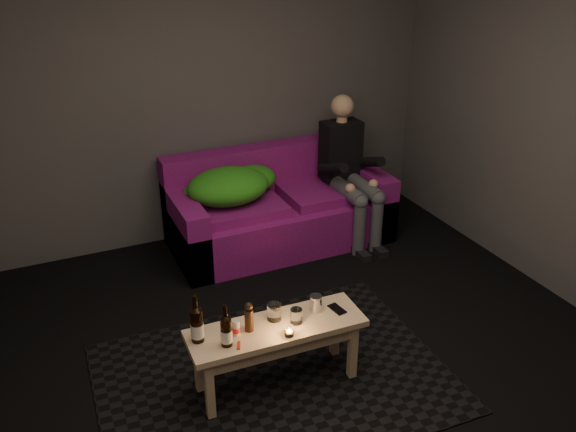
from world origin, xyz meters
name	(u,v)px	position (x,y,z in m)	size (l,w,h in m)	color
floor	(333,376)	(0.00, 0.00, 0.00)	(4.50, 4.50, 0.00)	black
room	(304,101)	(0.00, 0.47, 1.64)	(4.50, 4.50, 4.50)	silver
rug	(274,378)	(-0.35, 0.14, 0.00)	(2.12, 1.54, 0.01)	black
sofa	(278,210)	(0.42, 1.82, 0.29)	(1.88, 0.85, 0.81)	#6D0E57
green_blanket	(232,185)	(-0.01, 1.81, 0.61)	(0.83, 0.56, 0.28)	#2E8217
person	(349,168)	(1.02, 1.66, 0.65)	(0.34, 0.78, 1.26)	black
coffee_table	(276,336)	(-0.35, 0.09, 0.36)	(1.07, 0.37, 0.43)	tan
beer_bottle_a	(197,324)	(-0.81, 0.14, 0.54)	(0.08, 0.08, 0.30)	black
beer_bottle_b	(226,331)	(-0.67, 0.04, 0.53)	(0.07, 0.07, 0.26)	black
salt_shaker	(236,328)	(-0.59, 0.11, 0.48)	(0.04, 0.04, 0.09)	silver
pepper_mill	(249,320)	(-0.51, 0.11, 0.50)	(0.05, 0.05, 0.14)	black
tumbler_back	(274,312)	(-0.33, 0.15, 0.49)	(0.09, 0.09, 0.10)	white
tealight	(289,332)	(-0.32, -0.03, 0.46)	(0.06, 0.06, 0.04)	white
tumbler_front	(296,316)	(-0.23, 0.07, 0.48)	(0.07, 0.07, 0.09)	white
steel_cup	(316,303)	(-0.07, 0.13, 0.49)	(0.08, 0.08, 0.10)	silver
smartphone	(337,309)	(0.06, 0.09, 0.44)	(0.06, 0.12, 0.01)	black
red_lighter	(239,345)	(-0.62, 0.00, 0.44)	(0.02, 0.06, 0.01)	red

